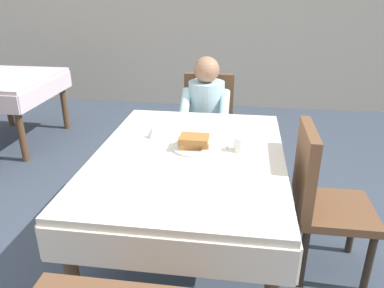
% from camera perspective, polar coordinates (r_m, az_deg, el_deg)
% --- Properties ---
extents(ground_plane, '(14.00, 14.00, 0.00)m').
position_cam_1_polar(ground_plane, '(2.60, -0.38, -16.38)').
color(ground_plane, '#3D4756').
extents(dining_table_main, '(1.12, 1.52, 0.74)m').
position_cam_1_polar(dining_table_main, '(2.24, -0.42, -3.48)').
color(dining_table_main, silver).
rests_on(dining_table_main, ground).
extents(chair_diner, '(0.44, 0.45, 0.93)m').
position_cam_1_polar(chair_diner, '(3.36, 2.35, 3.59)').
color(chair_diner, brown).
rests_on(chair_diner, ground).
extents(diner_person, '(0.40, 0.43, 1.12)m').
position_cam_1_polar(diner_person, '(3.17, 2.10, 5.01)').
color(diner_person, silver).
rests_on(diner_person, ground).
extents(chair_right_side, '(0.45, 0.44, 0.93)m').
position_cam_1_polar(chair_right_side, '(2.33, 18.83, -7.14)').
color(chair_right_side, brown).
rests_on(chair_right_side, ground).
extents(plate_breakfast, '(0.28, 0.28, 0.02)m').
position_cam_1_polar(plate_breakfast, '(2.27, 0.53, -0.48)').
color(plate_breakfast, white).
rests_on(plate_breakfast, dining_table_main).
extents(breakfast_stack, '(0.20, 0.17, 0.07)m').
position_cam_1_polar(breakfast_stack, '(2.25, 0.24, 0.46)').
color(breakfast_stack, '#A36B33').
rests_on(breakfast_stack, plate_breakfast).
extents(cup_coffee, '(0.11, 0.08, 0.08)m').
position_cam_1_polar(cup_coffee, '(2.24, 7.37, -0.02)').
color(cup_coffee, white).
rests_on(cup_coffee, dining_table_main).
extents(syrup_pitcher, '(0.08, 0.08, 0.07)m').
position_cam_1_polar(syrup_pitcher, '(2.43, -5.98, 1.83)').
color(syrup_pitcher, silver).
rests_on(syrup_pitcher, dining_table_main).
extents(fork_left_of_plate, '(0.02, 0.18, 0.00)m').
position_cam_1_polar(fork_left_of_plate, '(2.28, -4.28, -0.53)').
color(fork_left_of_plate, silver).
rests_on(fork_left_of_plate, dining_table_main).
extents(knife_right_of_plate, '(0.02, 0.20, 0.00)m').
position_cam_1_polar(knife_right_of_plate, '(2.24, 5.29, -1.08)').
color(knife_right_of_plate, silver).
rests_on(knife_right_of_plate, dining_table_main).
extents(spoon_near_edge, '(0.15, 0.04, 0.00)m').
position_cam_1_polar(spoon_near_edge, '(1.98, -0.06, -4.42)').
color(spoon_near_edge, silver).
rests_on(spoon_near_edge, dining_table_main).
extents(napkin_folded, '(0.18, 0.13, 0.01)m').
position_cam_1_polar(napkin_folded, '(2.18, -8.95, -1.94)').
color(napkin_folded, white).
rests_on(napkin_folded, dining_table_main).
extents(background_table_far, '(0.92, 1.12, 0.74)m').
position_cam_1_polar(background_table_far, '(4.54, -26.12, 7.70)').
color(background_table_far, silver).
rests_on(background_table_far, ground).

